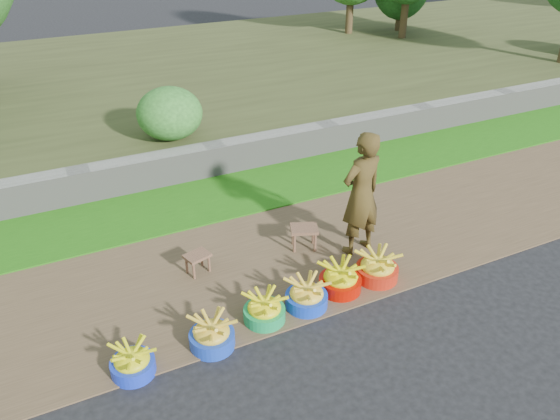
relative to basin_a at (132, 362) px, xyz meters
name	(u,v)px	position (x,y,z in m)	size (l,w,h in m)	color
ground_plane	(338,314)	(2.33, -0.14, -0.15)	(120.00, 120.00, 0.00)	black
dirt_shoulder	(289,258)	(2.33, 1.11, -0.14)	(80.00, 2.50, 0.02)	brown
grass_verge	(234,193)	(2.33, 3.11, -0.13)	(80.00, 1.50, 0.04)	#246C11
retaining_wall	(215,159)	(2.33, 3.96, 0.12)	(80.00, 0.35, 0.55)	gray
earth_bank	(145,84)	(2.33, 8.86, 0.10)	(80.00, 10.00, 0.50)	#3E4521
basin_a	(132,362)	(0.00, 0.00, 0.00)	(0.45, 0.45, 0.34)	#1632CF
basin_b	(212,334)	(0.85, 0.01, 0.01)	(0.49, 0.49, 0.37)	#173BB9
basin_c	(264,310)	(1.52, 0.13, 0.01)	(0.48, 0.48, 0.36)	#139049
basin_d	(307,295)	(2.07, 0.14, 0.02)	(0.50, 0.50, 0.37)	#1139CB
basin_e	(340,279)	(2.58, 0.22, 0.02)	(0.52, 0.52, 0.39)	#A70C01
basin_f	(377,268)	(3.12, 0.22, 0.03)	(0.53, 0.53, 0.40)	#B3200F
stool_left	(197,258)	(1.14, 1.32, 0.08)	(0.36, 0.31, 0.27)	brown
stool_right	(304,232)	(2.62, 1.23, 0.13)	(0.44, 0.40, 0.32)	brown
vendor_woman	(361,194)	(3.25, 0.87, 0.73)	(0.63, 0.41, 1.71)	black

